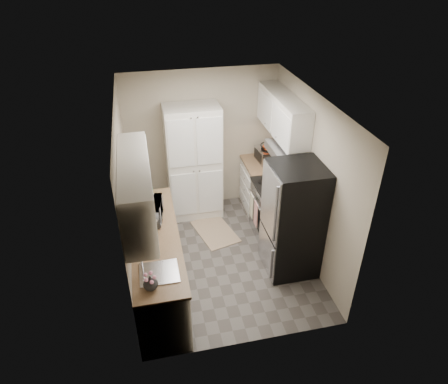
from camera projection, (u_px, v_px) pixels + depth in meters
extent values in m
plane|color=#56514C|center=(222.00, 257.00, 6.22)|extent=(3.20, 3.20, 0.00)
cube|color=#B2A68F|center=(202.00, 141.00, 6.89)|extent=(2.60, 0.04, 2.50)
cube|color=#B2A68F|center=(253.00, 265.00, 4.24)|extent=(2.60, 0.04, 2.50)
cube|color=#B2A68F|center=(127.00, 200.00, 5.32)|extent=(0.04, 3.20, 2.50)
cube|color=#B2A68F|center=(309.00, 178.00, 5.80)|extent=(0.04, 3.20, 2.50)
cube|color=silver|center=(221.00, 102.00, 4.90)|extent=(2.60, 3.20, 0.04)
cube|color=silver|center=(136.00, 190.00, 4.43)|extent=(0.33, 1.60, 0.70)
cube|color=silver|center=(282.00, 117.00, 6.10)|extent=(0.33, 1.55, 0.58)
cube|color=#99999E|center=(286.00, 152.00, 5.94)|extent=(0.45, 0.76, 0.13)
cube|color=#B7B7BC|center=(159.00, 273.00, 4.60)|extent=(0.45, 0.40, 0.02)
cube|color=brown|center=(128.00, 196.00, 5.53)|extent=(0.02, 0.22, 0.22)
cube|color=silver|center=(194.00, 163.00, 6.75)|extent=(0.90, 0.55, 2.00)
cube|color=silver|center=(158.00, 263.00, 5.45)|extent=(0.60, 2.30, 0.88)
cube|color=#846647|center=(155.00, 237.00, 5.21)|extent=(0.63, 2.33, 0.04)
cube|color=silver|center=(262.00, 187.00, 7.16)|extent=(0.60, 0.80, 0.88)
cube|color=#846647|center=(263.00, 164.00, 6.91)|extent=(0.63, 0.83, 0.04)
cube|color=#B7B7BC|center=(275.00, 211.00, 6.49)|extent=(0.64, 0.76, 0.90)
cube|color=black|center=(277.00, 187.00, 6.24)|extent=(0.66, 0.78, 0.03)
cube|color=black|center=(295.00, 179.00, 6.24)|extent=(0.06, 0.76, 0.22)
cube|color=#E09891|center=(256.00, 214.00, 6.25)|extent=(0.01, 0.16, 0.42)
cube|color=beige|center=(252.00, 206.00, 6.45)|extent=(0.01, 0.16, 0.42)
cube|color=#B7B7BC|center=(293.00, 220.00, 5.61)|extent=(0.70, 0.72, 1.70)
imported|color=#B0B1B5|center=(149.00, 211.00, 5.43)|extent=(0.40, 0.54, 0.27)
cylinder|color=black|center=(144.00, 188.00, 5.89)|extent=(0.08, 0.08, 0.33)
imported|color=white|center=(150.00, 283.00, 4.36)|extent=(0.21, 0.21, 0.17)
cube|color=green|center=(149.00, 185.00, 5.97)|extent=(0.06, 0.26, 0.32)
cube|color=#A3A3A8|center=(267.00, 155.00, 6.92)|extent=(0.35, 0.43, 0.24)
cube|color=tan|center=(215.00, 231.00, 6.76)|extent=(0.75, 0.99, 0.01)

